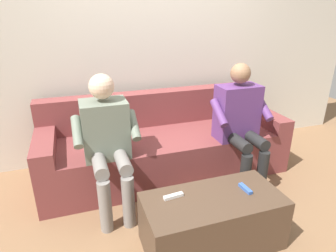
{
  "coord_description": "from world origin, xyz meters",
  "views": [
    {
      "loc": [
        0.85,
        2.49,
        1.62
      ],
      "look_at": [
        0.0,
        -0.01,
        0.56
      ],
      "focal_mm": 31.0,
      "sensor_mm": 36.0,
      "label": 1
    }
  ],
  "objects": [
    {
      "name": "remote_blue",
      "position": [
        -0.26,
        0.98,
        0.41
      ],
      "size": [
        0.04,
        0.13,
        0.02
      ],
      "primitive_type": "cube",
      "rotation": [
        0.0,
        0.0,
        1.64
      ],
      "color": "#3860B7",
      "rests_on": "coffee_table"
    },
    {
      "name": "couch",
      "position": [
        0.0,
        -0.14,
        0.29
      ],
      "size": [
        2.47,
        0.85,
        0.81
      ],
      "color": "brown",
      "rests_on": "ground"
    },
    {
      "name": "remote_white",
      "position": [
        0.27,
        0.9,
        0.41
      ],
      "size": [
        0.15,
        0.05,
        0.02
      ],
      "primitive_type": "cube",
      "rotation": [
        0.0,
        0.0,
        3.25
      ],
      "color": "white",
      "rests_on": "coffee_table"
    },
    {
      "name": "back_wall",
      "position": [
        0.0,
        -0.67,
        1.37
      ],
      "size": [
        5.41,
        0.06,
        2.74
      ],
      "primitive_type": "cube",
      "color": "beige",
      "rests_on": "ground"
    },
    {
      "name": "person_right_seated",
      "position": [
        0.62,
        0.26,
        0.65
      ],
      "size": [
        0.53,
        0.61,
        1.16
      ],
      "color": "slate",
      "rests_on": "ground"
    },
    {
      "name": "ground_plane",
      "position": [
        0.0,
        0.6,
        0.0
      ],
      "size": [
        8.0,
        8.0,
        0.0
      ],
      "primitive_type": "plane",
      "color": "#846042"
    },
    {
      "name": "person_left_seated",
      "position": [
        -0.62,
        0.28,
        0.66
      ],
      "size": [
        0.55,
        0.53,
        1.18
      ],
      "color": "#5B3370",
      "rests_on": "ground"
    },
    {
      "name": "coffee_table",
      "position": [
        0.0,
        0.99,
        0.2
      ],
      "size": [
        0.99,
        0.48,
        0.4
      ],
      "color": "#4C3828",
      "rests_on": "ground"
    }
  ]
}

